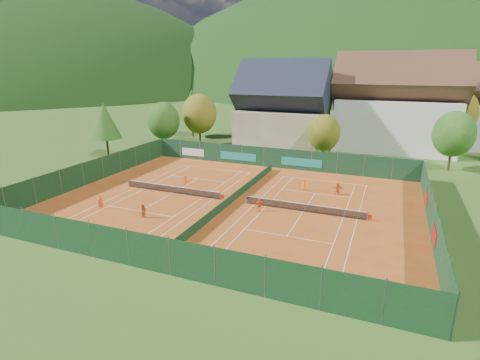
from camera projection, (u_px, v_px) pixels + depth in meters
name	position (u px, v px, depth m)	size (l,w,h in m)	color
ground	(233.00, 202.00, 42.26)	(600.00, 600.00, 0.00)	#31581B
clay_pad	(233.00, 202.00, 42.26)	(40.00, 32.00, 0.01)	#AC4C19
court_markings_left	(172.00, 193.00, 45.14)	(11.03, 23.83, 0.00)	white
court_markings_right	(303.00, 212.00, 39.37)	(11.03, 23.83, 0.00)	white
tennis_net_left	(173.00, 189.00, 44.94)	(13.30, 0.10, 1.02)	#59595B
tennis_net_right	(305.00, 207.00, 39.17)	(13.30, 0.10, 1.02)	#59595B
court_divider	(233.00, 198.00, 42.11)	(0.03, 28.80, 1.00)	#13351B
fence_north	(272.00, 158.00, 56.16)	(40.00, 0.10, 3.00)	#13341F
fence_south	(148.00, 252.00, 27.65)	(40.00, 0.04, 3.00)	#133419
fence_west	(93.00, 171.00, 49.02)	(0.04, 32.00, 3.00)	#133519
fence_east	(432.00, 215.00, 34.67)	(0.09, 32.00, 3.00)	#153B1F
chalet	(283.00, 112.00, 67.97)	(16.20, 12.00, 16.00)	#C4AD8A
hotel_block_a	(396.00, 109.00, 66.21)	(21.60, 11.00, 17.25)	silver
hotel_block_b	(478.00, 112.00, 68.48)	(17.28, 10.00, 15.50)	silver
tree_west_front	(163.00, 121.00, 66.32)	(5.72, 5.72, 8.69)	#422A17
tree_west_mid	(199.00, 114.00, 69.99)	(6.44, 6.44, 9.78)	#442918
tree_west_back	(192.00, 105.00, 79.04)	(5.60, 5.60, 10.00)	#422D17
tree_center	(324.00, 133.00, 58.20)	(5.01, 5.01, 7.60)	#4B361B
tree_east_front	(454.00, 134.00, 53.29)	(5.72, 5.72, 8.69)	#4A351A
tree_west_side	(105.00, 121.00, 61.20)	(5.04, 5.04, 9.00)	#452D18
tree_east_back	(456.00, 113.00, 66.34)	(7.15, 7.15, 10.86)	#472F19
mountain_backdrop	(409.00, 150.00, 250.37)	(820.00, 530.00, 242.00)	black
ball_hopper	(318.00, 276.00, 26.28)	(0.34, 0.34, 0.80)	slate
loose_ball_0	(97.00, 213.00, 39.00)	(0.07, 0.07, 0.07)	#CCD833
loose_ball_1	(270.00, 249.00, 31.22)	(0.07, 0.07, 0.07)	#CCD833
loose_ball_2	(247.00, 193.00, 45.01)	(0.07, 0.07, 0.07)	#CCD833
loose_ball_3	(245.00, 176.00, 51.99)	(0.07, 0.07, 0.07)	#CCD833
loose_ball_4	(296.00, 225.00, 35.97)	(0.07, 0.07, 0.07)	#CCD833
player_left_near	(101.00, 202.00, 40.01)	(0.55, 0.36, 1.52)	#FC5F16
player_left_mid	(143.00, 211.00, 37.44)	(0.73, 0.57, 1.50)	#CE5712
player_left_far	(186.00, 181.00, 47.53)	(0.93, 0.54, 1.45)	orange
player_right_near	(259.00, 205.00, 39.17)	(0.86, 0.36, 1.47)	orange
player_right_far_a	(304.00, 185.00, 45.98)	(0.70, 0.46, 1.44)	orange
player_right_far_b	(338.00, 189.00, 44.37)	(1.38, 0.44, 1.48)	orange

